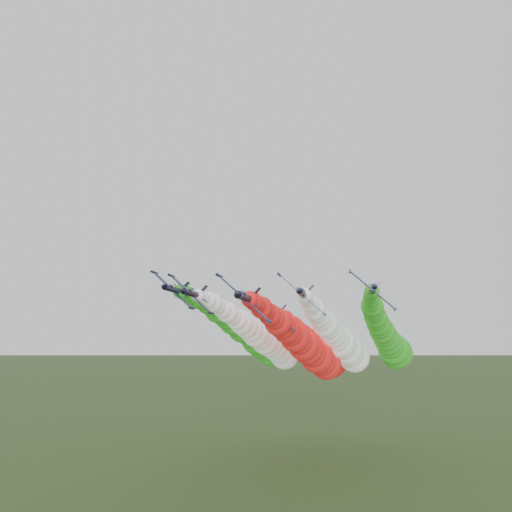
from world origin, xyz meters
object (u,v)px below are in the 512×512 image
object	(u,v)px
jet_inner_left	(262,338)
jet_outer_left	(250,336)
jet_lead	(306,347)
jet_trail	(317,349)
jet_inner_right	(340,341)
jet_outer_right	(387,338)

from	to	relation	value
jet_inner_left	jet_outer_left	world-z (taller)	jet_outer_left
jet_lead	jet_trail	xyz separation A→B (m)	(0.92, 29.06, -1.09)
jet_lead	jet_outer_left	size ratio (longest dim) A/B	0.99
jet_lead	jet_inner_right	world-z (taller)	jet_inner_right
jet_lead	jet_inner_left	size ratio (longest dim) A/B	1.00
jet_inner_right	jet_outer_left	xyz separation A→B (m)	(-26.04, 5.08, 1.47)
jet_inner_left	jet_inner_right	size ratio (longest dim) A/B	1.00
jet_lead	jet_outer_left	distance (m)	26.35
jet_outer_left	jet_outer_right	xyz separation A→B (m)	(39.11, 1.59, -0.58)
jet_lead	jet_outer_left	world-z (taller)	jet_outer_left
jet_inner_right	jet_outer_left	bearing A→B (deg)	168.96
jet_outer_left	jet_outer_right	size ratio (longest dim) A/B	1.00
jet_lead	jet_trail	distance (m)	29.09
jet_inner_left	jet_lead	bearing A→B (deg)	-47.78
jet_inner_right	jet_outer_left	world-z (taller)	jet_outer_left
jet_inner_left	jet_inner_right	xyz separation A→B (m)	(21.67, -0.61, -0.81)
jet_outer_right	jet_lead	bearing A→B (deg)	-135.65
jet_outer_left	jet_trail	size ratio (longest dim) A/B	1.00
jet_outer_right	jet_inner_left	bearing A→B (deg)	-170.10
jet_outer_left	jet_outer_right	distance (m)	39.14
jet_inner_left	jet_outer_right	world-z (taller)	jet_outer_right
jet_inner_left	jet_outer_left	distance (m)	6.29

